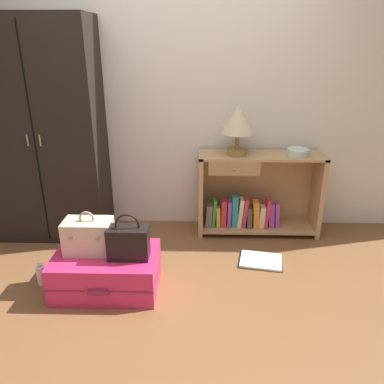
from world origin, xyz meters
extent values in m
plane|color=brown|center=(0.00, 0.00, 0.00)|extent=(9.00, 9.00, 0.00)
cube|color=silver|center=(0.00, 1.50, 1.30)|extent=(6.40, 0.10, 2.60)
cube|color=black|center=(-1.08, 1.20, 0.93)|extent=(0.94, 0.45, 1.86)
cube|color=black|center=(-1.08, 0.98, 0.93)|extent=(0.01, 0.01, 1.76)
cylinder|color=gray|center=(-1.13, 0.97, 0.93)|extent=(0.01, 0.01, 0.09)
cylinder|color=gray|center=(-1.03, 0.97, 0.93)|extent=(0.01, 0.01, 0.09)
cube|color=tan|center=(0.24, 1.26, 0.37)|extent=(0.04, 0.32, 0.75)
cube|color=tan|center=(1.28, 1.26, 0.37)|extent=(0.04, 0.32, 0.75)
cube|color=tan|center=(0.76, 1.26, 0.74)|extent=(1.09, 0.32, 0.02)
cube|color=tan|center=(0.76, 1.26, 0.06)|extent=(1.01, 0.32, 0.02)
cube|color=tan|center=(0.76, 1.41, 0.37)|extent=(1.01, 0.01, 0.73)
cube|color=#9D7950|center=(0.52, 1.11, 0.67)|extent=(0.43, 0.02, 0.12)
sphere|color=#9E844C|center=(0.52, 1.09, 0.67)|extent=(0.02, 0.02, 0.02)
cube|color=#726659|center=(0.31, 1.23, 0.17)|extent=(0.07, 0.10, 0.21)
cube|color=green|center=(0.36, 1.23, 0.20)|extent=(0.04, 0.11, 0.27)
cube|color=gold|center=(0.40, 1.23, 0.16)|extent=(0.04, 0.08, 0.19)
cube|color=red|center=(0.45, 1.23, 0.19)|extent=(0.05, 0.09, 0.26)
cube|color=purple|center=(0.50, 1.23, 0.19)|extent=(0.03, 0.10, 0.25)
cube|color=teal|center=(0.55, 1.23, 0.21)|extent=(0.06, 0.08, 0.30)
cube|color=beige|center=(0.60, 1.23, 0.20)|extent=(0.06, 0.11, 0.27)
cube|color=red|center=(0.64, 1.23, 0.20)|extent=(0.06, 0.11, 0.28)
cube|color=#4C474C|center=(0.68, 1.23, 0.16)|extent=(0.05, 0.13, 0.19)
cube|color=orange|center=(0.74, 1.23, 0.19)|extent=(0.07, 0.12, 0.25)
cube|color=beige|center=(0.80, 1.23, 0.17)|extent=(0.06, 0.10, 0.20)
cube|color=red|center=(0.84, 1.23, 0.20)|extent=(0.05, 0.13, 0.28)
cube|color=purple|center=(0.88, 1.23, 0.18)|extent=(0.06, 0.08, 0.24)
cube|color=purple|center=(0.94, 1.23, 0.18)|extent=(0.05, 0.08, 0.24)
cylinder|color=olive|center=(0.54, 1.24, 0.77)|extent=(0.17, 0.17, 0.05)
cylinder|color=olive|center=(0.54, 1.24, 0.87)|extent=(0.04, 0.04, 0.14)
cone|color=beige|center=(0.54, 1.24, 1.05)|extent=(0.28, 0.28, 0.23)
cylinder|color=silver|center=(1.07, 1.24, 0.77)|extent=(0.18, 0.18, 0.05)
cube|color=#DB2860|center=(-0.43, 0.36, 0.14)|extent=(0.72, 0.47, 0.28)
cube|color=maroon|center=(-0.43, 0.36, 0.14)|extent=(0.73, 0.48, 0.01)
cube|color=maroon|center=(-0.43, 0.11, 0.14)|extent=(0.14, 0.02, 0.03)
cube|color=beige|center=(-0.54, 0.40, 0.40)|extent=(0.33, 0.19, 0.24)
torus|color=gray|center=(-0.54, 0.40, 0.53)|extent=(0.11, 0.02, 0.11)
cube|color=tan|center=(-0.63, 0.29, 0.44)|extent=(0.02, 0.01, 0.02)
cube|color=tan|center=(-0.45, 0.29, 0.44)|extent=(0.02, 0.01, 0.02)
cube|color=black|center=(-0.25, 0.32, 0.39)|extent=(0.28, 0.15, 0.22)
torus|color=black|center=(-0.25, 0.32, 0.52)|extent=(0.17, 0.01, 0.17)
cylinder|color=white|center=(-0.92, 0.39, 0.07)|extent=(0.06, 0.06, 0.14)
cylinder|color=silver|center=(-0.92, 0.39, 0.16)|extent=(0.04, 0.04, 0.02)
cube|color=white|center=(0.73, 0.72, 0.01)|extent=(0.37, 0.31, 0.02)
cube|color=black|center=(0.73, 0.72, 0.00)|extent=(0.38, 0.31, 0.01)
camera|label=1|loc=(0.24, -1.90, 1.66)|focal=35.25mm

